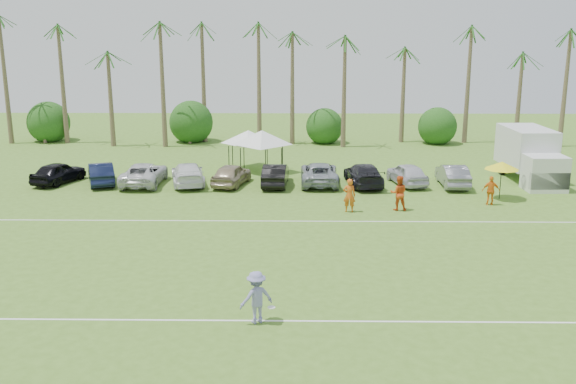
{
  "coord_description": "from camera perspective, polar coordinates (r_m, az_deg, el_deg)",
  "views": [
    {
      "loc": [
        3.57,
        -18.36,
        9.7
      ],
      "look_at": [
        3.1,
        13.95,
        1.6
      ],
      "focal_mm": 40.0,
      "sensor_mm": 36.0,
      "label": 1
    }
  ],
  "objects": [
    {
      "name": "parked_car_8",
      "position": [
        42.43,
        10.55,
        1.6
      ],
      "size": [
        2.49,
        4.43,
        1.42
      ],
      "primitive_type": "imported",
      "rotation": [
        0.0,
        0.0,
        3.35
      ],
      "color": "silver",
      "rests_on": "ground"
    },
    {
      "name": "bush_tree_3",
      "position": [
        59.22,
        13.02,
        6.04
      ],
      "size": [
        4.0,
        4.0,
        4.0
      ],
      "color": "brown",
      "rests_on": "ground"
    },
    {
      "name": "palm_tree_4",
      "position": [
        56.91,
        -6.95,
        11.74
      ],
      "size": [
        2.4,
        2.4,
        8.9
      ],
      "color": "brown",
      "rests_on": "ground"
    },
    {
      "name": "palm_tree_11",
      "position": [
        61.03,
        24.09,
        13.23
      ],
      "size": [
        2.4,
        2.4,
        11.9
      ],
      "color": "brown",
      "rests_on": "ground"
    },
    {
      "name": "bush_tree_0",
      "position": [
        62.14,
        -20.58,
        5.87
      ],
      "size": [
        4.0,
        4.0,
        4.0
      ],
      "color": "brown",
      "rests_on": "ground"
    },
    {
      "name": "sideline_player_c",
      "position": [
        38.53,
        17.59,
        0.12
      ],
      "size": [
        1.03,
        0.5,
        1.69
      ],
      "primitive_type": "imported",
      "rotation": [
        0.0,
        0.0,
        3.05
      ],
      "color": "orange",
      "rests_on": "ground"
    },
    {
      "name": "palm_tree_1",
      "position": [
        60.01,
        -19.66,
        11.99
      ],
      "size": [
        2.4,
        2.4,
        9.9
      ],
      "color": "brown",
      "rests_on": "ground"
    },
    {
      "name": "palm_tree_2",
      "position": [
        58.47,
        -15.01,
        13.13
      ],
      "size": [
        2.4,
        2.4,
        10.9
      ],
      "color": "brown",
      "rests_on": "ground"
    },
    {
      "name": "bush_tree_2",
      "position": [
        57.95,
        3.25,
        6.21
      ],
      "size": [
        4.0,
        4.0,
        4.0
      ],
      "color": "brown",
      "rests_on": "ground"
    },
    {
      "name": "palm_tree_3",
      "position": [
        57.53,
        -11.11,
        14.18
      ],
      "size": [
        2.4,
        2.4,
        11.9
      ],
      "color": "brown",
      "rests_on": "ground"
    },
    {
      "name": "parked_car_4",
      "position": [
        41.68,
        -5.06,
        1.56
      ],
      "size": [
        2.6,
        4.45,
        1.42
      ],
      "primitive_type": "imported",
      "rotation": [
        0.0,
        0.0,
        2.91
      ],
      "color": "gray",
      "rests_on": "ground"
    },
    {
      "name": "palm_tree_7",
      "position": [
        56.53,
        5.5,
        14.38
      ],
      "size": [
        2.4,
        2.4,
        11.9
      ],
      "color": "brown",
      "rests_on": "ground"
    },
    {
      "name": "parked_car_9",
      "position": [
        42.62,
        14.43,
        1.45
      ],
      "size": [
        1.58,
        4.34,
        1.42
      ],
      "primitive_type": "imported",
      "rotation": [
        0.0,
        0.0,
        3.12
      ],
      "color": "slate",
      "rests_on": "ground"
    },
    {
      "name": "sideline_player_a",
      "position": [
        35.45,
        5.47,
        -0.3
      ],
      "size": [
        0.73,
        0.52,
        1.88
      ],
      "primitive_type": "imported",
      "rotation": [
        0.0,
        0.0,
        3.03
      ],
      "color": "#CF5B17",
      "rests_on": "ground"
    },
    {
      "name": "market_umbrella",
      "position": [
        39.82,
        18.48,
        2.24
      ],
      "size": [
        2.04,
        2.04,
        2.27
      ],
      "color": "black",
      "rests_on": "ground"
    },
    {
      "name": "bush_tree_1",
      "position": [
        58.68,
        -8.61,
        6.18
      ],
      "size": [
        4.0,
        4.0,
        4.0
      ],
      "color": "brown",
      "rests_on": "ground"
    },
    {
      "name": "palm_tree_5",
      "position": [
        56.49,
        -2.86,
        12.69
      ],
      "size": [
        2.4,
        2.4,
        9.9
      ],
      "color": "brown",
      "rests_on": "ground"
    },
    {
      "name": "parked_car_2",
      "position": [
        42.79,
        -12.68,
        1.6
      ],
      "size": [
        2.4,
        5.14,
        1.42
      ],
      "primitive_type": "imported",
      "rotation": [
        0.0,
        0.0,
        3.13
      ],
      "color": "silver",
      "rests_on": "ground"
    },
    {
      "name": "canopy_tent_right",
      "position": [
        44.94,
        -2.33,
        5.5
      ],
      "size": [
        4.33,
        4.33,
        3.51
      ],
      "color": "black",
      "rests_on": "ground"
    },
    {
      "name": "parked_car_5",
      "position": [
        41.45,
        -1.13,
        1.55
      ],
      "size": [
        1.7,
        4.38,
        1.42
      ],
      "primitive_type": "imported",
      "rotation": [
        0.0,
        0.0,
        3.1
      ],
      "color": "black",
      "rests_on": "ground"
    },
    {
      "name": "palm_tree_9",
      "position": [
        58.19,
        15.56,
        12.25
      ],
      "size": [
        2.4,
        2.4,
        9.9
      ],
      "color": "brown",
      "rests_on": "ground"
    },
    {
      "name": "palm_tree_10",
      "position": [
        59.61,
        20.38,
        12.75
      ],
      "size": [
        2.4,
        2.4,
        10.9
      ],
      "color": "brown",
      "rests_on": "ground"
    },
    {
      "name": "parked_car_3",
      "position": [
        42.24,
        -8.89,
        1.61
      ],
      "size": [
        3.01,
        5.22,
        1.42
      ],
      "primitive_type": "imported",
      "rotation": [
        0.0,
        0.0,
        3.36
      ],
      "color": "white",
      "rests_on": "ground"
    },
    {
      "name": "parked_car_0",
      "position": [
        44.73,
        -19.74,
        1.64
      ],
      "size": [
        2.93,
        4.49,
        1.42
      ],
      "primitive_type": "imported",
      "rotation": [
        0.0,
        0.0,
        2.82
      ],
      "color": "black",
      "rests_on": "ground"
    },
    {
      "name": "field_lines",
      "position": [
        28.31,
        -6.5,
        -6.05
      ],
      "size": [
        80.0,
        12.1,
        0.01
      ],
      "color": "white",
      "rests_on": "ground"
    },
    {
      "name": "box_truck",
      "position": [
        45.34,
        20.75,
        3.19
      ],
      "size": [
        2.78,
        6.8,
        3.46
      ],
      "rotation": [
        0.0,
        0.0,
        0.03
      ],
      "color": "silver",
      "rests_on": "ground"
    },
    {
      "name": "parked_car_6",
      "position": [
        41.92,
        2.8,
        1.67
      ],
      "size": [
        2.37,
        5.12,
        1.42
      ],
      "primitive_type": "imported",
      "rotation": [
        0.0,
        0.0,
        3.14
      ],
      "color": "gray",
      "rests_on": "ground"
    },
    {
      "name": "parked_car_7",
      "position": [
        41.81,
        6.74,
        1.56
      ],
      "size": [
        2.47,
        5.08,
        1.42
      ],
      "primitive_type": "imported",
      "rotation": [
        0.0,
        0.0,
        3.24
      ],
      "color": "black",
      "rests_on": "ground"
    },
    {
      "name": "canopy_tent_left",
      "position": [
        46.45,
        -3.56,
        5.49
      ],
      "size": [
        4.03,
        4.03,
        3.26
      ],
      "color": "black",
      "rests_on": "ground"
    },
    {
      "name": "frisbee_player",
      "position": [
        22.12,
        -2.83,
        -9.32
      ],
      "size": [
        1.37,
        1.16,
        1.84
      ],
      "rotation": [
        0.0,
        0.0,
        3.63
      ],
      "color": "#807DB2",
      "rests_on": "ground"
    },
    {
      "name": "palm_tree_6",
      "position": [
        56.36,
        1.31,
        13.57
      ],
      "size": [
        2.4,
        2.4,
        10.9
      ],
      "color": "brown",
      "rests_on": "ground"
    },
    {
      "name": "palm_tree_0",
      "position": [
        61.93,
        -24.01,
        10.83
      ],
      "size": [
        2.4,
        2.4,
        8.9
      ],
      "color": "brown",
      "rests_on": "ground"
    },
    {
      "name": "ground",
      "position": [
        21.07,
        -9.28,
        -13.54
      ],
      "size": [
        120.0,
        120.0,
        0.0
      ],
      "primitive_type": "plane",
      "color": "#477021",
      "rests_on": "ground"
    },
    {
      "name": "sideline_player_b",
      "position": [
        36.15,
        9.81,
        -0.09
      ],
      "size": [
        0.98,
        0.78,
        1.96
      ],
      "primitive_type": "imported",
      "rotation": [
        0.0,
        0.0,
        3.11
      ],
      "color": "#CC4816",
      "rests_on": "ground"
    },
    {
      "name": "parked_car_1",
      "position": [
        43.63,
        -16.3,
        1.61
      ],
      "size": [
        2.9,
        4.57,
        1.42
      ],
      "primitive_type": "imported",
      "rotation": [
        0.0,
        0.0,
        3.49
      ],
      "color": "#111833",
      "rests_on": "ground"
    },
    {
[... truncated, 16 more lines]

